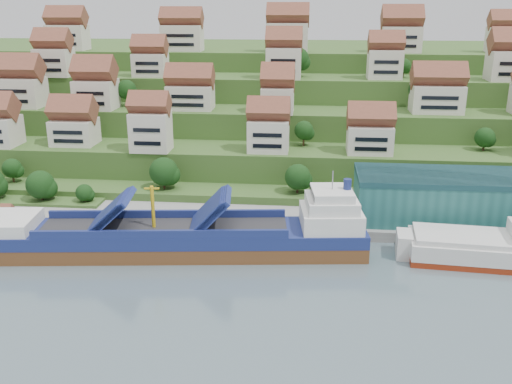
# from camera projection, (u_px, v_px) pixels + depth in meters

# --- Properties ---
(ground) EXTENTS (300.00, 300.00, 0.00)m
(ground) POSITION_uv_depth(u_px,v_px,m) (245.00, 254.00, 110.27)
(ground) COLOR slate
(ground) RESTS_ON ground
(quay) EXTENTS (180.00, 14.00, 2.20)m
(quay) POSITION_uv_depth(u_px,v_px,m) (346.00, 224.00, 122.30)
(quay) COLOR gray
(quay) RESTS_ON ground
(hillside) EXTENTS (260.00, 128.00, 31.00)m
(hillside) POSITION_uv_depth(u_px,v_px,m) (277.00, 106.00, 204.65)
(hillside) COLOR #2D4C1E
(hillside) RESTS_ON ground
(hillside_village) EXTENTS (156.06, 64.74, 28.93)m
(hillside_village) POSITION_uv_depth(u_px,v_px,m) (259.00, 82.00, 161.20)
(hillside_village) COLOR silver
(hillside_village) RESTS_ON ground
(hillside_trees) EXTENTS (142.43, 62.93, 30.67)m
(hillside_trees) POSITION_uv_depth(u_px,v_px,m) (218.00, 129.00, 145.89)
(hillside_trees) COLOR #183F15
(hillside_trees) RESTS_ON ground
(warehouse) EXTENTS (60.00, 15.00, 10.00)m
(warehouse) POSITION_uv_depth(u_px,v_px,m) (501.00, 198.00, 119.40)
(warehouse) COLOR #246360
(warehouse) RESTS_ON quay
(flagpole) EXTENTS (1.28, 0.16, 8.00)m
(flagpole) POSITION_uv_depth(u_px,v_px,m) (339.00, 206.00, 115.91)
(flagpole) COLOR gray
(flagpole) RESTS_ON quay
(cargo_ship) EXTENTS (74.20, 19.26, 16.22)m
(cargo_ship) POSITION_uv_depth(u_px,v_px,m) (185.00, 238.00, 109.82)
(cargo_ship) COLOR brown
(cargo_ship) RESTS_ON ground
(second_ship) EXTENTS (29.87, 13.16, 8.43)m
(second_ship) POSITION_uv_depth(u_px,v_px,m) (493.00, 249.00, 106.06)
(second_ship) COLOR maroon
(second_ship) RESTS_ON ground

